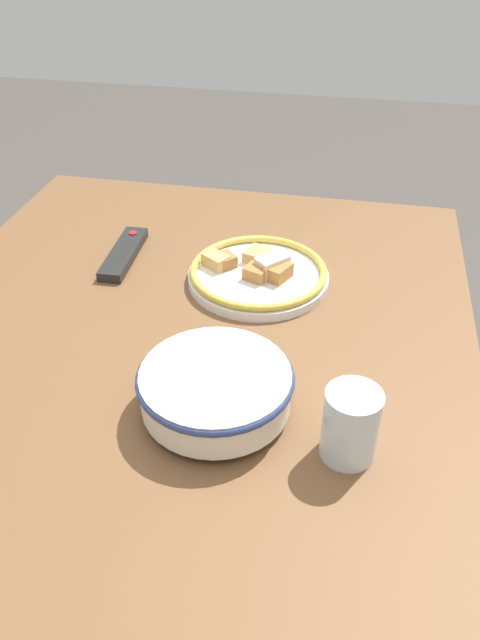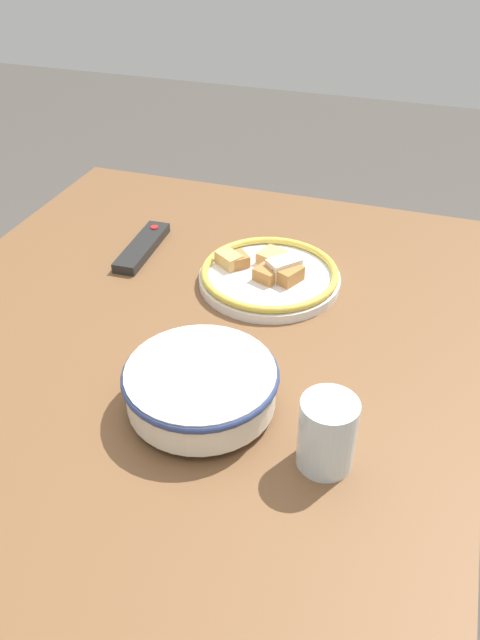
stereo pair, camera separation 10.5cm
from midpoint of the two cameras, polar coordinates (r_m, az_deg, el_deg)
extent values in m
plane|color=#4C4742|center=(1.63, -6.30, -23.66)|extent=(8.00, 8.00, 0.00)
cube|color=brown|center=(1.07, -8.84, -3.67)|extent=(1.28, 1.01, 0.04)
cylinder|color=brown|center=(1.70, 12.71, -3.01)|extent=(0.06, 0.06, 0.71)
cylinder|color=brown|center=(1.86, -14.88, 0.37)|extent=(0.06, 0.06, 0.71)
cylinder|color=silver|center=(0.94, -5.43, -8.01)|extent=(0.10, 0.10, 0.01)
cylinder|color=silver|center=(0.91, -5.56, -6.38)|extent=(0.22, 0.22, 0.06)
cylinder|color=#C67A33|center=(0.92, -5.55, -6.58)|extent=(0.20, 0.20, 0.05)
torus|color=navy|center=(0.90, -5.64, -5.38)|extent=(0.23, 0.23, 0.01)
cylinder|color=white|center=(1.21, -0.80, 3.83)|extent=(0.27, 0.27, 0.02)
torus|color=gold|center=(1.20, -0.81, 4.47)|extent=(0.27, 0.27, 0.01)
cube|color=tan|center=(1.23, -4.67, 5.35)|extent=(0.06, 0.06, 0.03)
cube|color=#B2753D|center=(1.23, -3.83, 5.39)|extent=(0.05, 0.05, 0.02)
cube|color=#B2753D|center=(1.19, 0.95, 4.37)|extent=(0.06, 0.06, 0.03)
cube|color=silver|center=(1.20, 0.46, 4.96)|extent=(0.07, 0.07, 0.04)
cube|color=#B2753D|center=(1.19, -1.02, 4.25)|extent=(0.05, 0.05, 0.02)
cube|color=tan|center=(1.24, -0.58, 5.79)|extent=(0.06, 0.07, 0.02)
cube|color=black|center=(1.32, -12.85, 5.86)|extent=(0.20, 0.06, 0.02)
cylinder|color=red|center=(1.37, -11.96, 7.73)|extent=(0.02, 0.02, 0.00)
cylinder|color=silver|center=(0.85, 6.56, -9.62)|extent=(0.08, 0.08, 0.11)
camera|label=1|loc=(0.05, -92.86, -2.10)|focal=35.00mm
camera|label=2|loc=(0.05, 87.14, 2.10)|focal=35.00mm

